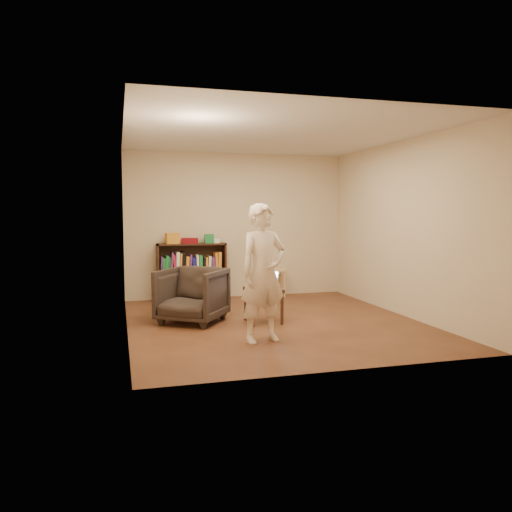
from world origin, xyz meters
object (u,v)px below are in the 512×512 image
object	(u,v)px
bookshelf	(192,275)
armchair	(192,295)
person	(263,273)
side_table	(263,294)
stool	(275,274)
laptop	(266,284)

from	to	relation	value
bookshelf	armchair	size ratio (longest dim) A/B	1.42
armchair	person	size ratio (longest dim) A/B	0.51
bookshelf	armchair	bearing A→B (deg)	-97.95
side_table	stool	bearing A→B (deg)	68.08
armchair	laptop	world-z (taller)	armchair
bookshelf	laptop	distance (m)	2.18
armchair	person	xyz separation A→B (m)	(0.67, -1.26, 0.44)
stool	armchair	world-z (taller)	armchair
side_table	person	bearing A→B (deg)	-106.57
stool	person	distance (m)	3.23
stool	person	world-z (taller)	person
armchair	laptop	size ratio (longest dim) A/B	1.94
laptop	person	distance (m)	1.11
bookshelf	laptop	world-z (taller)	bookshelf
person	laptop	bearing A→B (deg)	57.65
stool	armchair	bearing A→B (deg)	-135.42
laptop	person	world-z (taller)	person
armchair	side_table	xyz separation A→B (m)	(0.96, -0.27, 0.02)
side_table	laptop	world-z (taller)	laptop
bookshelf	side_table	size ratio (longest dim) A/B	2.47
bookshelf	laptop	xyz separation A→B (m)	(0.75, -2.04, 0.10)
armchair	side_table	distance (m)	1.00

